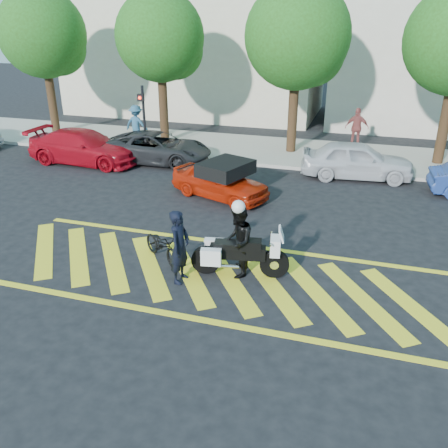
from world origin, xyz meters
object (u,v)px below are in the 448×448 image
(officer_bike, at_px, (180,247))
(red_convertible, at_px, (220,181))
(bicycle, at_px, (162,246))
(officer_moto, at_px, (238,241))
(parked_mid_left, at_px, (156,148))
(parked_mid_right, at_px, (357,160))
(police_motorcycle, at_px, (238,254))
(parked_left, at_px, (84,147))

(officer_bike, xyz_separation_m, red_convertible, (-0.84, 5.90, -0.31))
(officer_bike, height_order, bicycle, officer_bike)
(officer_moto, distance_m, parked_mid_left, 10.55)
(officer_moto, height_order, parked_mid_left, officer_moto)
(officer_bike, bearing_deg, officer_moto, -57.69)
(officer_moto, relative_size, red_convertible, 0.51)
(officer_bike, xyz_separation_m, bicycle, (-0.87, 0.85, -0.51))
(officer_bike, xyz_separation_m, officer_moto, (1.28, 0.71, -0.00))
(officer_moto, relative_size, parked_mid_right, 0.43)
(police_motorcycle, height_order, parked_mid_right, parked_mid_right)
(parked_left, relative_size, parked_mid_left, 1.04)
(bicycle, height_order, parked_mid_right, parked_mid_right)
(officer_bike, distance_m, police_motorcycle, 1.52)
(officer_moto, distance_m, parked_left, 11.89)
(officer_bike, bearing_deg, bicycle, 49.27)
(police_motorcycle, distance_m, red_convertible, 5.63)
(parked_left, xyz_separation_m, parked_mid_left, (3.02, 1.01, -0.06))
(police_motorcycle, xyz_separation_m, parked_mid_left, (-6.18, 8.57, 0.08))
(bicycle, distance_m, police_motorcycle, 2.18)
(bicycle, height_order, parked_mid_left, parked_mid_left)
(bicycle, relative_size, parked_left, 0.33)
(officer_moto, xyz_separation_m, parked_mid_right, (2.48, 8.95, -0.19))
(officer_moto, bearing_deg, red_convertible, -168.10)
(officer_moto, bearing_deg, parked_left, -139.75)
(parked_mid_left, distance_m, parked_mid_right, 8.65)
(police_motorcycle, xyz_separation_m, parked_mid_right, (2.46, 8.95, 0.15))
(bicycle, distance_m, red_convertible, 5.06)
(officer_moto, bearing_deg, officer_bike, -71.49)
(parked_mid_left, xyz_separation_m, parked_mid_right, (8.64, 0.39, 0.07))
(officer_bike, xyz_separation_m, parked_mid_right, (3.76, 9.65, -0.20))
(red_convertible, bearing_deg, police_motorcycle, -136.95)
(police_motorcycle, distance_m, parked_mid_right, 9.29)
(police_motorcycle, relative_size, parked_mid_right, 0.56)
(police_motorcycle, height_order, parked_mid_left, parked_mid_left)
(officer_bike, distance_m, parked_left, 11.43)
(bicycle, relative_size, police_motorcycle, 0.67)
(red_convertible, bearing_deg, parked_mid_right, -30.19)
(police_motorcycle, relative_size, officer_moto, 1.32)
(police_motorcycle, height_order, officer_moto, officer_moto)
(officer_bike, bearing_deg, parked_mid_left, 31.22)
(officer_bike, bearing_deg, police_motorcycle, -58.25)
(bicycle, bearing_deg, parked_mid_right, 8.36)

